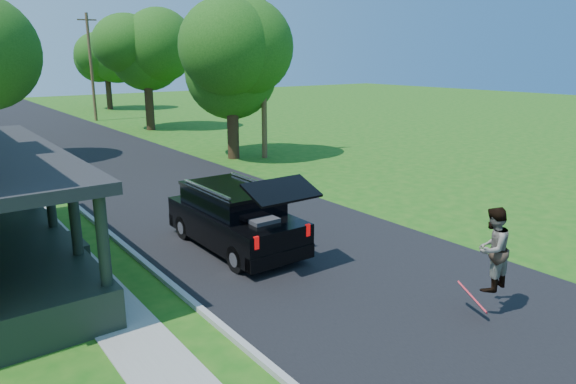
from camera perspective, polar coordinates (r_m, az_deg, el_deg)
ground at (r=13.24m, az=7.92°, el=-9.42°), size 140.00×140.00×0.00m
street at (r=30.28m, az=-19.50°, el=3.68°), size 8.00×120.00×0.02m
curb at (r=29.40m, az=-27.03°, el=2.59°), size 0.15×120.00×0.12m
black_suv at (r=14.85m, az=-5.90°, el=-2.81°), size 2.00×5.19×2.42m
skateboarder at (r=11.59m, az=21.73°, el=-5.91°), size 0.96×0.79×1.81m
skateboard at (r=11.86m, az=19.79°, el=-11.05°), size 0.21×0.82×0.58m
tree_right_near at (r=27.87m, az=-6.47°, el=14.81°), size 5.60×5.64×8.12m
tree_right_mid at (r=40.37m, az=-15.67°, el=15.60°), size 7.29×6.93×9.48m
tree_right_far at (r=57.92m, az=-19.64°, el=14.02°), size 6.57×6.63×8.59m
utility_pole_near at (r=27.93m, az=-2.72°, el=14.29°), size 1.81×0.50×9.99m
utility_pole_far at (r=47.77m, az=-21.03°, el=12.90°), size 1.51×0.47×8.93m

